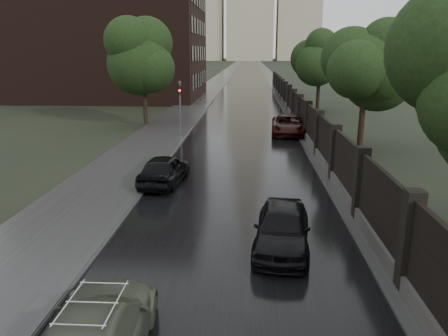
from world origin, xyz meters
TOP-DOWN VIEW (x-y plane):
  - road at (0.00, 190.00)m, footprint 8.00×420.00m
  - sidewalk_left at (-6.00, 190.00)m, footprint 4.00×420.00m
  - verge_right at (5.50, 190.00)m, footprint 3.00×420.00m
  - fence_right at (4.60, 32.01)m, footprint 0.45×75.72m
  - tree_left_far at (-8.00, 30.00)m, footprint 4.25×4.25m
  - tree_right_b at (7.50, 22.00)m, footprint 4.08×4.08m
  - tree_right_c at (7.50, 40.00)m, footprint 4.08×4.08m
  - traffic_light at (-4.30, 24.99)m, footprint 0.16×0.32m
  - brick_building at (-18.00, 52.00)m, footprint 24.00×18.00m
  - stalinist_tower at (0.00, 300.00)m, footprint 92.00×30.00m
  - volga_sedan at (-2.35, 1.72)m, footprint 2.27×4.87m
  - hatchback_left at (-3.35, 13.87)m, footprint 2.05×4.26m
  - car_right_near at (1.60, 7.26)m, footprint 2.09×4.28m
  - car_right_far at (3.40, 26.75)m, footprint 2.61×5.23m

SIDE VIEW (x-z plane):
  - road at x=0.00m, z-range 0.00..0.02m
  - verge_right at x=5.50m, z-range 0.00..0.08m
  - sidewalk_left at x=-6.00m, z-range 0.00..0.16m
  - volga_sedan at x=-2.35m, z-range 0.00..1.38m
  - hatchback_left at x=-3.35m, z-range 0.00..1.40m
  - car_right_near at x=1.60m, z-range 0.00..1.41m
  - car_right_far at x=3.40m, z-range 0.00..1.42m
  - fence_right at x=4.60m, z-range -0.34..2.36m
  - traffic_light at x=-4.30m, z-range 0.40..4.40m
  - tree_right_b at x=7.50m, z-range 1.44..8.46m
  - tree_right_c at x=7.50m, z-range 1.44..8.46m
  - tree_left_far at x=-8.00m, z-range 1.55..8.94m
  - brick_building at x=-18.00m, z-range 0.00..20.00m
  - stalinist_tower at x=0.00m, z-range -41.12..117.88m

